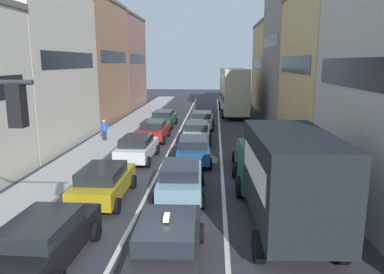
# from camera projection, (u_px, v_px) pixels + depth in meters

# --- Properties ---
(sidewalk_left) EXTENTS (2.60, 64.00, 0.14)m
(sidewalk_left) POSITION_uv_depth(u_px,v_px,m) (115.00, 135.00, 29.27)
(sidewalk_left) COLOR #A2A2A2
(sidewalk_left) RESTS_ON ground
(lane_stripe_left) EXTENTS (0.16, 60.00, 0.01)m
(lane_stripe_left) POSITION_uv_depth(u_px,v_px,m) (177.00, 136.00, 28.98)
(lane_stripe_left) COLOR silver
(lane_stripe_left) RESTS_ON ground
(lane_stripe_right) EXTENTS (0.16, 60.00, 0.01)m
(lane_stripe_right) POSITION_uv_depth(u_px,v_px,m) (220.00, 137.00, 28.78)
(lane_stripe_right) COLOR silver
(lane_stripe_right) RESTS_ON ground
(building_row_left) EXTENTS (7.20, 43.90, 11.63)m
(building_row_left) POSITION_uv_depth(u_px,v_px,m) (62.00, 66.00, 31.61)
(building_row_left) COLOR beige
(building_row_left) RESTS_ON ground
(building_row_right) EXTENTS (7.20, 43.90, 14.21)m
(building_row_right) POSITION_uv_depth(u_px,v_px,m) (322.00, 62.00, 29.63)
(building_row_right) COLOR tan
(building_row_right) RESTS_ON ground
(removalist_box_truck) EXTENTS (2.95, 7.79, 3.58)m
(removalist_box_truck) POSITION_uv_depth(u_px,v_px,m) (284.00, 174.00, 12.64)
(removalist_box_truck) COLOR #1E5933
(removalist_box_truck) RESTS_ON ground
(taxi_centre_lane_front) EXTENTS (2.17, 4.35, 1.66)m
(taxi_centre_lane_front) POSITION_uv_depth(u_px,v_px,m) (168.00, 242.00, 10.34)
(taxi_centre_lane_front) COLOR black
(taxi_centre_lane_front) RESTS_ON ground
(sedan_left_lane_front) EXTENTS (2.17, 4.35, 1.49)m
(sedan_left_lane_front) POSITION_uv_depth(u_px,v_px,m) (45.00, 239.00, 10.52)
(sedan_left_lane_front) COLOR black
(sedan_left_lane_front) RESTS_ON ground
(sedan_centre_lane_second) EXTENTS (2.19, 4.37, 1.49)m
(sedan_centre_lane_second) POSITION_uv_depth(u_px,v_px,m) (181.00, 178.00, 15.95)
(sedan_centre_lane_second) COLOR #759EB7
(sedan_centre_lane_second) RESTS_ON ground
(wagon_left_lane_second) EXTENTS (2.07, 4.31, 1.49)m
(wagon_left_lane_second) POSITION_uv_depth(u_px,v_px,m) (103.00, 182.00, 15.47)
(wagon_left_lane_second) COLOR #B29319
(wagon_left_lane_second) RESTS_ON ground
(hatchback_centre_lane_third) EXTENTS (2.24, 4.39, 1.49)m
(hatchback_centre_lane_third) POSITION_uv_depth(u_px,v_px,m) (193.00, 149.00, 21.31)
(hatchback_centre_lane_third) COLOR #194C8C
(hatchback_centre_lane_third) RESTS_ON ground
(sedan_left_lane_third) EXTENTS (2.13, 4.33, 1.49)m
(sedan_left_lane_third) POSITION_uv_depth(u_px,v_px,m) (137.00, 148.00, 21.68)
(sedan_left_lane_third) COLOR silver
(sedan_left_lane_third) RESTS_ON ground
(coupe_centre_lane_fourth) EXTENTS (2.08, 4.31, 1.49)m
(coupe_centre_lane_fourth) POSITION_uv_depth(u_px,v_px,m) (197.00, 131.00, 26.68)
(coupe_centre_lane_fourth) COLOR beige
(coupe_centre_lane_fourth) RESTS_ON ground
(sedan_left_lane_fourth) EXTENTS (2.08, 4.31, 1.49)m
(sedan_left_lane_fourth) POSITION_uv_depth(u_px,v_px,m) (154.00, 130.00, 27.31)
(sedan_left_lane_fourth) COLOR #A51E1E
(sedan_left_lane_fourth) RESTS_ON ground
(sedan_centre_lane_fifth) EXTENTS (2.08, 4.31, 1.49)m
(sedan_centre_lane_fifth) POSITION_uv_depth(u_px,v_px,m) (202.00, 119.00, 32.23)
(sedan_centre_lane_fifth) COLOR gray
(sedan_centre_lane_fifth) RESTS_ON ground
(sedan_left_lane_fifth) EXTENTS (2.18, 4.36, 1.49)m
(sedan_left_lane_fifth) POSITION_uv_depth(u_px,v_px,m) (164.00, 118.00, 32.92)
(sedan_left_lane_fifth) COLOR #19592D
(sedan_left_lane_fifth) RESTS_ON ground
(sedan_right_lane_behind_truck) EXTENTS (2.21, 4.37, 1.49)m
(sedan_right_lane_behind_truck) POSITION_uv_depth(u_px,v_px,m) (251.00, 156.00, 19.77)
(sedan_right_lane_behind_truck) COLOR black
(sedan_right_lane_behind_truck) RESTS_ON ground
(bus_mid_queue_primary) EXTENTS (3.05, 10.57, 5.06)m
(bus_mid_queue_primary) POSITION_uv_depth(u_px,v_px,m) (233.00, 89.00, 40.26)
(bus_mid_queue_primary) COLOR #BFB793
(bus_mid_queue_primary) RESTS_ON ground
(pedestrian_mid_sidewalk) EXTENTS (0.54, 0.34, 1.66)m
(pedestrian_mid_sidewalk) POSITION_uv_depth(u_px,v_px,m) (104.00, 129.00, 26.69)
(pedestrian_mid_sidewalk) COLOR #262D47
(pedestrian_mid_sidewalk) RESTS_ON ground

